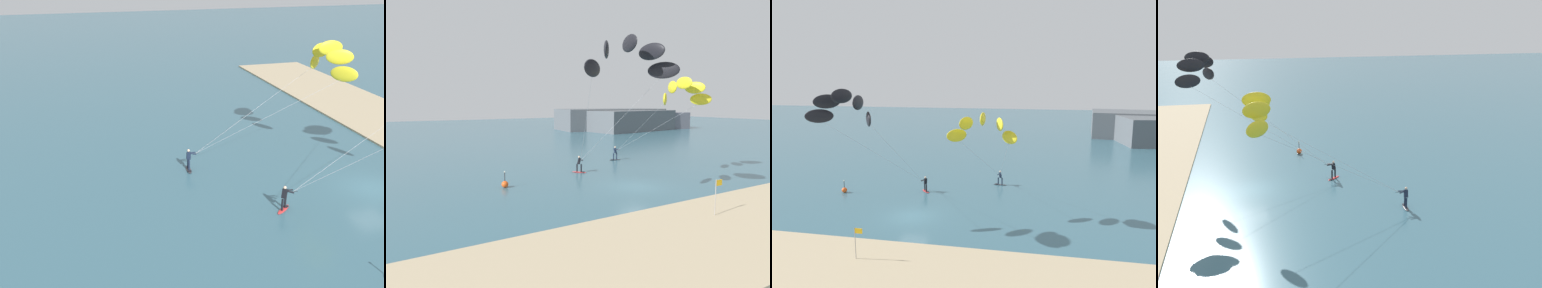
% 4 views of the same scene
% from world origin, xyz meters
% --- Properties ---
extents(ground_plane, '(240.00, 240.00, 0.00)m').
position_xyz_m(ground_plane, '(0.00, 0.00, 0.00)').
color(ground_plane, '#386070').
extents(sand_strip, '(80.00, 9.35, 0.16)m').
position_xyz_m(sand_strip, '(0.00, -10.11, 0.08)').
color(sand_strip, tan).
rests_on(sand_strip, ground).
extents(kitesurfer_nearshore, '(7.05, 13.49, 11.28)m').
position_xyz_m(kitesurfer_nearshore, '(-3.92, -3.44, 9.58)').
color(kitesurfer_nearshore, red).
rests_on(kitesurfer_nearshore, ground).
extents(kitesurfer_mid_water, '(6.10, 12.05, 9.28)m').
position_xyz_m(kitesurfer_mid_water, '(6.14, 1.07, 7.71)').
color(kitesurfer_mid_water, '#333338').
rests_on(kitesurfer_mid_water, ground).
extents(marker_buoy, '(0.56, 0.56, 1.38)m').
position_xyz_m(marker_buoy, '(-9.43, 5.24, 0.30)').
color(marker_buoy, '#EA5119').
rests_on(marker_buoy, ground).
extents(beach_flag, '(0.56, 0.05, 2.20)m').
position_xyz_m(beach_flag, '(-0.86, -8.49, 1.70)').
color(beach_flag, gray).
rests_on(beach_flag, sand_strip).
extents(distant_headland, '(33.87, 20.46, 5.29)m').
position_xyz_m(distant_headland, '(38.30, 48.42, 2.41)').
color(distant_headland, '#565B60').
rests_on(distant_headland, ground).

